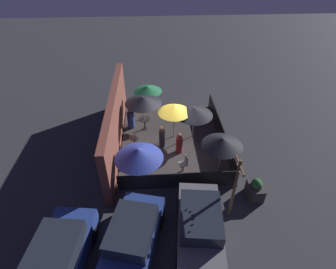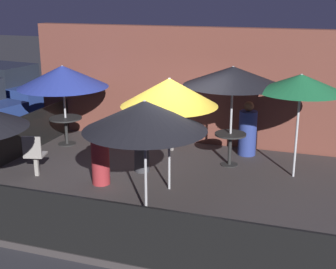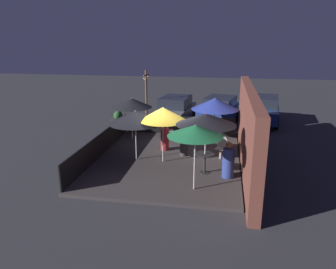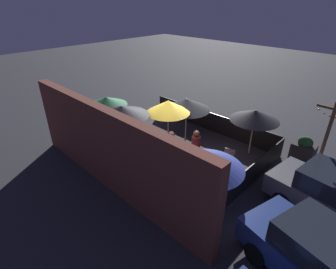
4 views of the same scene
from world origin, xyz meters
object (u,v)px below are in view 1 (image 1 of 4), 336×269
object	(u,v)px
parked_car_2	(57,260)
patio_chair_1	(184,163)
patio_umbrella_3	(148,89)
dining_table_1	(145,121)
patio_umbrella_2	(174,108)
patio_umbrella_4	(194,111)
patron_0	(162,137)
dining_table_0	(140,172)
patron_1	(131,119)
parked_car_0	(200,224)
patio_umbrella_5	(223,142)
parked_car_1	(133,237)
patio_umbrella_0	(139,153)
light_post	(235,186)
patio_umbrella_1	(143,100)
patio_chair_0	(134,139)
planter_box	(255,189)
patron_2	(179,144)

from	to	relation	value
parked_car_2	patio_chair_1	bearing A→B (deg)	-38.93
patio_umbrella_3	dining_table_1	distance (m)	2.06
patio_chair_1	patio_umbrella_3	bearing A→B (deg)	-84.89
patio_umbrella_2	patio_umbrella_4	xyz separation A→B (m)	(-0.06, -1.14, -0.18)
patio_umbrella_3	patron_0	distance (m)	3.57
dining_table_0	patio_chair_1	size ratio (longest dim) A/B	0.89
patron_1	parked_car_0	bearing A→B (deg)	-108.41
patio_umbrella_5	parked_car_1	bearing A→B (deg)	134.07
patio_umbrella_3	parked_car_0	distance (m)	9.22
patio_umbrella_2	patio_umbrella_5	world-z (taller)	patio_umbrella_2
patio_umbrella_0	patron_0	world-z (taller)	patio_umbrella_0
parked_car_0	parked_car_2	world-z (taller)	same
patio_umbrella_0	parked_car_2	bearing A→B (deg)	146.48
light_post	parked_car_1	distance (m)	4.46
dining_table_0	parked_car_2	distance (m)	5.06
patio_umbrella_1	patio_umbrella_5	world-z (taller)	patio_umbrella_1
dining_table_1	parked_car_2	distance (m)	9.05
patio_umbrella_5	parked_car_1	distance (m)	5.97
dining_table_0	patio_chair_0	distance (m)	2.72
patron_0	planter_box	xyz separation A→B (m)	(-3.80, -4.17, -0.29)
patio_umbrella_4	light_post	bearing A→B (deg)	-170.97
patio_chair_1	parked_car_0	size ratio (longest dim) A/B	0.23
dining_table_0	light_post	xyz separation A→B (m)	(-2.13, -3.92, 1.15)
patio_chair_0	light_post	xyz separation A→B (m)	(-4.81, -4.34, 1.22)
parked_car_0	parked_car_2	size ratio (longest dim) A/B	0.95
patio_umbrella_3	light_post	xyz separation A→B (m)	(-7.90, -3.50, -0.32)
patio_umbrella_3	patron_2	world-z (taller)	patio_umbrella_3
dining_table_0	patron_1	size ratio (longest dim) A/B	0.62
dining_table_1	parked_car_0	world-z (taller)	parked_car_0
patio_umbrella_4	parked_car_0	world-z (taller)	patio_umbrella_4
patio_chair_1	patron_2	bearing A→B (deg)	-99.60
patio_umbrella_1	parked_car_1	size ratio (longest dim) A/B	0.55
patio_umbrella_1	patron_1	bearing A→B (deg)	73.64
parked_car_2	patron_2	bearing A→B (deg)	-30.53
patio_chair_1	parked_car_2	size ratio (longest dim) A/B	0.22
patron_0	patron_1	size ratio (longest dim) A/B	1.05
patio_chair_1	patron_1	bearing A→B (deg)	-68.11
parked_car_0	patio_umbrella_1	bearing A→B (deg)	23.37
patio_umbrella_4	patio_chair_0	size ratio (longest dim) A/B	2.35
patio_umbrella_3	light_post	distance (m)	8.65
dining_table_0	patio_chair_1	xyz separation A→B (m)	(0.54, -2.21, -0.05)
dining_table_0	patio_chair_1	bearing A→B (deg)	-76.31
patio_umbrella_0	patio_chair_0	bearing A→B (deg)	8.76
planter_box	parked_car_0	distance (m)	3.52
patio_umbrella_2	dining_table_0	size ratio (longest dim) A/B	2.72
light_post	parked_car_2	size ratio (longest dim) A/B	0.75
dining_table_1	planter_box	xyz separation A→B (m)	(-5.56, -5.17, -0.23)
dining_table_0	patio_umbrella_0	bearing A→B (deg)	180.00
planter_box	parked_car_1	size ratio (longest dim) A/B	0.26
patio_chair_0	patio_umbrella_5	bearing A→B (deg)	-96.07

